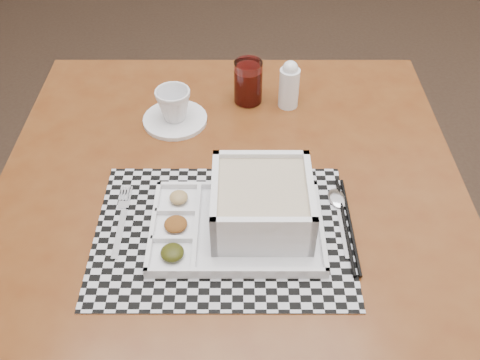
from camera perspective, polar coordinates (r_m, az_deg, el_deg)
name	(u,v)px	position (r m, az deg, el deg)	size (l,w,h in m)	color
floor	(359,165)	(2.28, 12.57, 1.60)	(5.00, 5.00, 0.00)	#2E1F17
dining_table	(231,208)	(1.15, -0.98, -3.02)	(1.09, 1.09, 0.72)	#53250F
placemat	(223,232)	(1.01, -1.86, -5.61)	(0.48, 0.35, 0.00)	#B4B4BD
serving_tray	(254,210)	(0.99, 1.55, -3.19)	(0.35, 0.26, 0.10)	white
fork	(121,219)	(1.05, -12.62, -4.09)	(0.04, 0.19, 0.00)	silver
spoon	(338,203)	(1.07, 10.43, -2.47)	(0.04, 0.18, 0.01)	silver
chopsticks	(348,225)	(1.03, 11.41, -4.69)	(0.05, 0.24, 0.01)	black
saucer	(175,120)	(1.27, -6.93, 6.42)	(0.15, 0.15, 0.01)	white
cup	(174,105)	(1.24, -7.10, 7.99)	(0.08, 0.08, 0.08)	white
juice_glass	(248,84)	(1.30, 0.87, 10.25)	(0.07, 0.07, 0.11)	white
creamer_bottle	(289,85)	(1.28, 5.27, 10.09)	(0.05, 0.05, 0.12)	white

